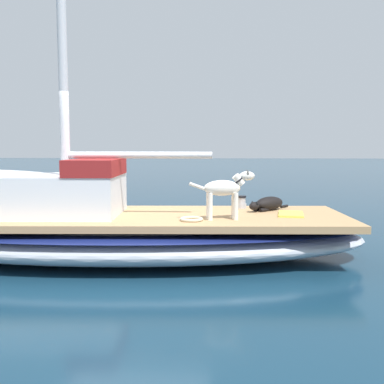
% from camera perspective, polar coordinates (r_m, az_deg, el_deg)
% --- Properties ---
extents(ground_plane, '(120.00, 120.00, 0.00)m').
position_cam_1_polar(ground_plane, '(7.02, -8.25, -8.17)').
color(ground_plane, '#143347').
extents(sailboat_main, '(2.96, 7.38, 0.66)m').
position_cam_1_polar(sailboat_main, '(6.95, -8.29, -5.49)').
color(sailboat_main, '#B2B7C1').
rests_on(sailboat_main, ground).
extents(cabin_house, '(1.54, 2.30, 0.84)m').
position_cam_1_polar(cabin_house, '(7.10, -17.33, 0.02)').
color(cabin_house, silver).
rests_on(cabin_house, sailboat_main).
extents(dog_white, '(0.31, 0.93, 0.70)m').
position_cam_1_polar(dog_white, '(6.34, 4.26, 0.30)').
color(dog_white, silver).
rests_on(dog_white, sailboat_main).
extents(dog_black, '(0.74, 0.73, 0.22)m').
position_cam_1_polar(dog_black, '(7.35, 9.61, -1.48)').
color(dog_black, black).
rests_on(dog_black, sailboat_main).
extents(deck_winch, '(0.16, 0.16, 0.21)m').
position_cam_1_polar(deck_winch, '(7.55, 6.32, -1.31)').
color(deck_winch, '#B7B7BC').
rests_on(deck_winch, sailboat_main).
extents(coiled_rope, '(0.32, 0.32, 0.04)m').
position_cam_1_polar(coiled_rope, '(6.25, -0.08, -3.45)').
color(coiled_rope, beige).
rests_on(coiled_rope, sailboat_main).
extents(deck_towel, '(0.60, 0.43, 0.03)m').
position_cam_1_polar(deck_towel, '(6.91, 12.43, -2.76)').
color(deck_towel, '#D8D14C').
rests_on(deck_towel, sailboat_main).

